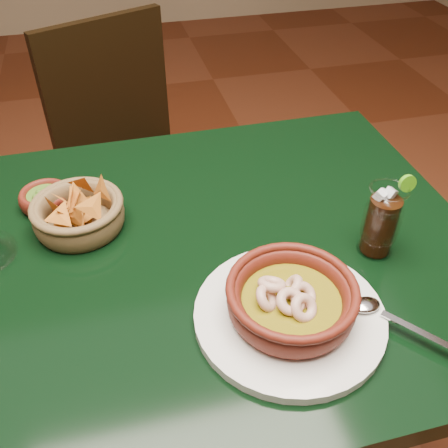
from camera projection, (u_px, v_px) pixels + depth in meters
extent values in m
cube|color=black|center=(144.00, 264.00, 0.87)|extent=(1.20, 0.80, 0.04)
cylinder|color=black|center=(325.00, 245.00, 1.47)|extent=(0.06, 0.06, 0.71)
cube|color=black|center=(148.00, 185.00, 1.54)|extent=(0.55, 0.55, 0.04)
cylinder|color=black|center=(135.00, 294.00, 1.50)|extent=(0.04, 0.04, 0.45)
cylinder|color=black|center=(228.00, 245.00, 1.66)|extent=(0.04, 0.04, 0.45)
cylinder|color=black|center=(83.00, 233.00, 1.71)|extent=(0.04, 0.04, 0.45)
cylinder|color=black|center=(170.00, 195.00, 1.88)|extent=(0.04, 0.04, 0.45)
cube|color=black|center=(108.00, 92.00, 1.50)|extent=(0.37, 0.19, 0.44)
cylinder|color=silver|center=(289.00, 315.00, 0.75)|extent=(0.29, 0.29, 0.02)
cylinder|color=#4E160D|center=(290.00, 310.00, 0.74)|extent=(0.17, 0.17, 0.01)
torus|color=#4E160D|center=(291.00, 300.00, 0.73)|extent=(0.21, 0.21, 0.04)
torus|color=#4E160D|center=(293.00, 289.00, 0.71)|extent=(0.19, 0.19, 0.01)
cylinder|color=#685D0C|center=(291.00, 300.00, 0.73)|extent=(0.15, 0.15, 0.01)
torus|color=#D0A892|center=(303.00, 295.00, 0.72)|extent=(0.06, 0.05, 0.05)
torus|color=#D0A892|center=(292.00, 288.00, 0.74)|extent=(0.05, 0.06, 0.05)
torus|color=#D0A892|center=(272.00, 284.00, 0.73)|extent=(0.06, 0.05, 0.04)
torus|color=#D0A892|center=(267.00, 298.00, 0.72)|extent=(0.05, 0.06, 0.05)
torus|color=#D0A892|center=(291.00, 301.00, 0.71)|extent=(0.06, 0.06, 0.04)
torus|color=#D0A892|center=(304.00, 308.00, 0.70)|extent=(0.06, 0.06, 0.04)
cube|color=silver|center=(422.00, 333.00, 0.71)|extent=(0.08, 0.10, 0.00)
ellipsoid|color=silver|center=(365.00, 305.00, 0.75)|extent=(0.05, 0.03, 0.01)
cylinder|color=brown|center=(81.00, 225.00, 0.92)|extent=(0.14, 0.14, 0.01)
torus|color=brown|center=(79.00, 215.00, 0.90)|extent=(0.20, 0.20, 0.06)
torus|color=brown|center=(76.00, 205.00, 0.89)|extent=(0.17, 0.17, 0.01)
cone|color=#C26A1E|center=(62.00, 199.00, 0.90)|extent=(0.07, 0.07, 0.06)
cone|color=#C26A1E|center=(75.00, 217.00, 0.88)|extent=(0.07, 0.04, 0.07)
cone|color=#C26A1E|center=(83.00, 213.00, 0.91)|extent=(0.07, 0.04, 0.08)
cone|color=#C26A1E|center=(77.00, 198.00, 0.89)|extent=(0.05, 0.07, 0.07)
cone|color=#C26A1E|center=(77.00, 206.00, 0.92)|extent=(0.07, 0.06, 0.04)
cone|color=#C26A1E|center=(71.00, 198.00, 0.88)|extent=(0.03, 0.06, 0.06)
cone|color=#C26A1E|center=(70.00, 212.00, 0.90)|extent=(0.08, 0.06, 0.06)
cone|color=#C26A1E|center=(76.00, 201.00, 0.88)|extent=(0.03, 0.08, 0.08)
cone|color=#C26A1E|center=(63.00, 220.00, 0.90)|extent=(0.07, 0.07, 0.04)
cone|color=#C26A1E|center=(82.00, 220.00, 0.87)|extent=(0.03, 0.07, 0.07)
cone|color=#C26A1E|center=(85.00, 213.00, 0.90)|extent=(0.08, 0.08, 0.04)
cone|color=#C26A1E|center=(101.00, 190.00, 0.89)|extent=(0.04, 0.07, 0.07)
cone|color=#C26A1E|center=(65.00, 212.00, 0.89)|extent=(0.06, 0.06, 0.06)
cone|color=#C26A1E|center=(56.00, 206.00, 0.89)|extent=(0.06, 0.05, 0.07)
cone|color=#C26A1E|center=(84.00, 207.00, 0.92)|extent=(0.06, 0.07, 0.08)
cone|color=#C26A1E|center=(92.00, 207.00, 0.86)|extent=(0.08, 0.05, 0.07)
cone|color=#C26A1E|center=(77.00, 201.00, 0.89)|extent=(0.06, 0.07, 0.06)
cone|color=#C26A1E|center=(82.00, 184.00, 0.92)|extent=(0.07, 0.05, 0.08)
cone|color=#C26A1E|center=(68.00, 215.00, 0.89)|extent=(0.07, 0.06, 0.06)
cone|color=#C26A1E|center=(60.00, 216.00, 0.87)|extent=(0.08, 0.07, 0.04)
cylinder|color=#4E160D|center=(47.00, 204.00, 0.97)|extent=(0.08, 0.08, 0.01)
torus|color=#4E160D|center=(45.00, 198.00, 0.96)|extent=(0.12, 0.12, 0.04)
cylinder|color=#2F5113|center=(45.00, 196.00, 0.95)|extent=(0.07, 0.07, 0.01)
sphere|color=#2F5113|center=(41.00, 197.00, 0.94)|extent=(0.02, 0.02, 0.02)
sphere|color=#2F5113|center=(52.00, 195.00, 0.95)|extent=(0.02, 0.02, 0.02)
sphere|color=#2F5113|center=(40.00, 193.00, 0.95)|extent=(0.02, 0.02, 0.02)
sphere|color=#2F5113|center=(36.00, 198.00, 0.94)|extent=(0.02, 0.02, 0.02)
sphere|color=#2F5113|center=(50.00, 192.00, 0.96)|extent=(0.02, 0.02, 0.02)
cylinder|color=white|center=(374.00, 248.00, 0.87)|extent=(0.06, 0.06, 0.01)
torus|color=white|center=(382.00, 220.00, 0.83)|extent=(0.13, 0.13, 0.07)
cylinder|color=black|center=(380.00, 225.00, 0.84)|extent=(0.05, 0.05, 0.11)
cube|color=silver|center=(380.00, 195.00, 0.80)|extent=(0.02, 0.02, 0.02)
cube|color=silver|center=(384.00, 195.00, 0.81)|extent=(0.03, 0.02, 0.02)
cube|color=silver|center=(386.00, 206.00, 0.81)|extent=(0.03, 0.02, 0.02)
cube|color=silver|center=(391.00, 193.00, 0.81)|extent=(0.03, 0.02, 0.02)
cube|color=silver|center=(386.00, 208.00, 0.82)|extent=(0.03, 0.02, 0.02)
torus|color=white|center=(390.00, 189.00, 0.79)|extent=(0.06, 0.06, 0.00)
cylinder|color=#46A012|center=(407.00, 183.00, 0.79)|extent=(0.03, 0.01, 0.03)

